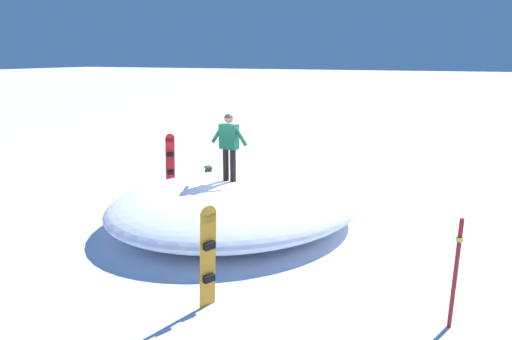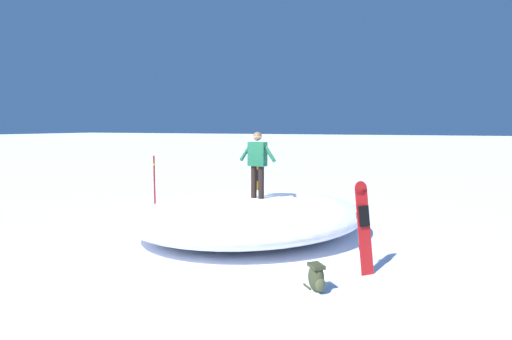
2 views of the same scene
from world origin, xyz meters
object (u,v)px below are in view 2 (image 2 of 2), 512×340
Objects in this scene: snowboarder_standing at (257,161)px; trail_marker_pole at (154,179)px; snowboard_primary_upright at (258,181)px; snowboard_secondary_upright at (364,226)px; backpack_near at (316,277)px.

snowboarder_standing is 0.95× the size of trail_marker_pole.
snowboard_secondary_upright is (-4.25, 5.22, -0.01)m from snowboard_primary_upright.
snowboard_secondary_upright is at bearing 151.19° from trail_marker_pole.
trail_marker_pole is at bearing -28.81° from snowboard_secondary_upright.
snowboard_primary_upright is at bearing -67.96° from snowboarder_standing.
snowboard_primary_upright is at bearing -164.88° from trail_marker_pole.
snowboarder_standing is at bearing 151.55° from trail_marker_pole.
trail_marker_pole is at bearing -37.47° from backpack_near.
snowboard_primary_upright is at bearing -60.35° from backpack_near.
snowboarder_standing is 4.07m from snowboard_primary_upright.
backpack_near is (0.57, 1.24, -0.64)m from snowboard_secondary_upright.
snowboarder_standing is 0.94× the size of snowboard_primary_upright.
backpack_near is (-3.68, 6.46, -0.65)m from snowboard_primary_upright.
snowboard_secondary_upright is (-2.77, 1.56, -1.01)m from snowboarder_standing.
backpack_near is 0.30× the size of trail_marker_pole.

